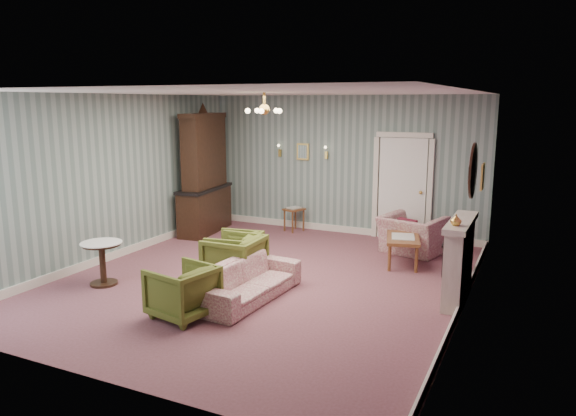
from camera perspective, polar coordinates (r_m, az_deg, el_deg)
The scene contains 27 objects.
floor at distance 8.60m, azimuth -2.37°, elevation -7.57°, with size 7.00×7.00×0.00m, color #7F4954.
ceiling at distance 8.15m, azimuth -2.53°, elevation 12.13°, with size 7.00×7.00×0.00m, color white.
wall_back at distance 11.44m, azimuth 5.77°, elevation 4.54°, with size 6.00×6.00×0.00m, color slate.
wall_front at distance 5.47m, azimuth -19.81°, elevation -3.41°, with size 6.00×6.00×0.00m, color slate.
wall_left at distance 9.99m, azimuth -17.87°, elevation 3.09°, with size 7.00×7.00×0.00m, color slate.
wall_right at distance 7.37m, azimuth 18.68°, elevation 0.31°, with size 7.00×7.00×0.00m, color slate.
wall_right_floral at distance 7.37m, azimuth 18.56°, elevation 0.32°, with size 7.00×7.00×0.00m, color #A15077.
door at distance 11.08m, azimuth 12.01°, elevation 2.21°, with size 1.12×0.12×2.16m, color white, non-canonical shape.
olive_chair_a at distance 7.18m, azimuth -11.09°, elevation -8.41°, with size 0.74×0.70×0.77m, color #545C20.
olive_chair_b at distance 8.38m, azimuth -5.71°, elevation -5.18°, with size 0.80×0.75×0.82m, color #545C20.
olive_chair_c at distance 8.73m, azimuth -5.70°, elevation -4.65°, with size 0.76×0.71×0.78m, color #545C20.
sofa_chintz at distance 7.70m, azimuth -4.26°, elevation -6.97°, with size 1.88×0.55×0.74m, color #8F394E.
wingback_chair at distance 10.20m, azimuth 13.01°, elevation -2.11°, with size 1.07×0.69×0.93m, color #8F394E.
dresser at distance 11.54m, azimuth -8.89°, elevation 3.98°, with size 0.56×1.61×2.68m, color black, non-canonical shape.
fireplace at distance 7.97m, azimuth 17.64°, elevation -5.27°, with size 0.30×1.40×1.16m, color beige, non-canonical shape.
mantel_vase at distance 7.43m, azimuth 17.35°, elevation -1.23°, with size 0.15×0.15×0.15m, color gold.
oval_mirror at distance 7.71m, azimuth 18.93°, elevation 3.76°, with size 0.04×0.76×0.84m, color white, non-canonical shape.
framed_print at distance 9.07m, azimuth 19.89°, elevation 3.14°, with size 0.04×0.34×0.42m, color gold, non-canonical shape.
coffee_table at distance 9.49m, azimuth 12.01°, elevation -4.42°, with size 0.54×0.98×0.50m, color brown, non-canonical shape.
side_table_black at distance 9.07m, azimuth 17.12°, elevation -5.30°, with size 0.36×0.36×0.54m, color black, non-canonical shape.
pedestal_table at distance 8.74m, azimuth -19.02°, elevation -5.55°, with size 0.62×0.62×0.68m, color black, non-canonical shape.
nesting_table at distance 11.67m, azimuth 0.64°, elevation -1.14°, with size 0.33×0.42×0.54m, color brown, non-canonical shape.
gilt_mirror_back at distance 11.70m, azimuth 1.55°, elevation 5.97°, with size 0.28×0.06×0.36m, color gold, non-canonical shape.
sconce_left at distance 11.92m, azimuth -0.92°, elevation 6.07°, with size 0.16×0.12×0.30m, color gold, non-canonical shape.
sconce_right at distance 11.47m, azimuth 4.04°, elevation 5.85°, with size 0.16×0.12×0.30m, color gold, non-canonical shape.
chandelier at distance 8.15m, azimuth -2.52°, elevation 10.23°, with size 0.56×0.56×0.36m, color gold, non-canonical shape.
burgundy_cushion at distance 10.07m, azimuth 12.55°, elevation -2.20°, with size 0.38×0.10×0.38m, color maroon.
Camera 1 is at (3.80, -7.20, 2.77)m, focal length 33.60 mm.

